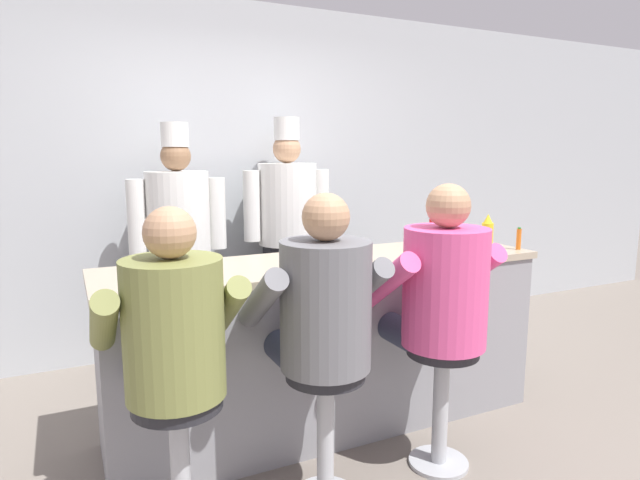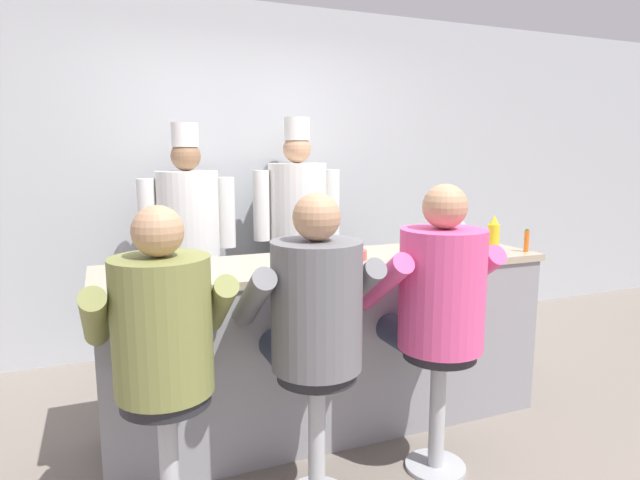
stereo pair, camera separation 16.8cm
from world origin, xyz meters
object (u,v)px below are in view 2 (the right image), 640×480
mustard_bottle_yellow (493,236)px  cook_in_whites_near (189,235)px  breakfast_plate (181,276)px  ketchup_bottle_red (439,233)px  coffee_mug_tan (324,257)px  hot_sauce_bottle_orange (527,241)px  cook_in_whites_far (298,224)px  diner_seated_olive (162,336)px  diner_seated_grey (314,314)px  diner_seated_pink (437,297)px  cereal_bowl (352,255)px  water_pitcher_clear (453,234)px

mustard_bottle_yellow → cook_in_whites_near: size_ratio=0.13×
breakfast_plate → ketchup_bottle_red: bearing=4.0°
coffee_mug_tan → hot_sauce_bottle_orange: bearing=-5.8°
cook_in_whites_near → cook_in_whites_far: (0.85, 0.04, 0.03)m
diner_seated_olive → cook_in_whites_near: cook_in_whites_near is taller
cook_in_whites_far → diner_seated_grey: bearing=-107.8°
breakfast_plate → diner_seated_pink: diner_seated_pink is taller
hot_sauce_bottle_orange → mustard_bottle_yellow: bearing=170.1°
cereal_bowl → coffee_mug_tan: 0.21m
hot_sauce_bottle_orange → coffee_mug_tan: hot_sauce_bottle_orange is taller
diner_seated_olive → cook_in_whites_far: cook_in_whites_far is taller
cereal_bowl → cook_in_whites_near: size_ratio=0.09×
diner_seated_pink → cook_in_whites_far: bearing=91.2°
water_pitcher_clear → cook_in_whites_far: 1.37m
diner_seated_grey → cook_in_whites_near: 1.84m
cook_in_whites_near → cook_in_whites_far: 0.85m
mustard_bottle_yellow → cereal_bowl: 0.86m
cereal_bowl → hot_sauce_bottle_orange: bearing=-9.8°
diner_seated_olive → ketchup_bottle_red: bearing=18.5°
mustard_bottle_yellow → diner_seated_pink: size_ratio=0.16×
coffee_mug_tan → cook_in_whites_near: (-0.51, 1.32, -0.04)m
coffee_mug_tan → cook_in_whites_near: size_ratio=0.07×
cereal_bowl → cook_in_whites_far: size_ratio=0.09×
diner_seated_pink → cook_in_whites_far: size_ratio=0.78×
water_pitcher_clear → diner_seated_pink: size_ratio=0.14×
hot_sauce_bottle_orange → diner_seated_olive: size_ratio=0.10×
ketchup_bottle_red → coffee_mug_tan: 0.76m
breakfast_plate → cereal_bowl: (0.95, 0.12, 0.01)m
ketchup_bottle_red → mustard_bottle_yellow: 0.32m
ketchup_bottle_red → diner_seated_olive: size_ratio=0.18×
water_pitcher_clear → diner_seated_pink: diner_seated_pink is taller
diner_seated_pink → diner_seated_grey: bearing=-179.9°
hot_sauce_bottle_orange → cook_in_whites_near: size_ratio=0.08×
hot_sauce_bottle_orange → breakfast_plate: size_ratio=0.55×
water_pitcher_clear → diner_seated_pink: bearing=-130.8°
coffee_mug_tan → diner_seated_pink: bearing=-52.8°
cook_in_whites_far → hot_sauce_bottle_orange: bearing=-58.1°
coffee_mug_tan → cook_in_whites_near: cook_in_whites_near is taller
cook_in_whites_far → cereal_bowl: bearing=-96.4°
ketchup_bottle_red → coffee_mug_tan: ketchup_bottle_red is taller
cereal_bowl → diner_seated_grey: size_ratio=0.12×
coffee_mug_tan → ketchup_bottle_red: bearing=3.5°
breakfast_plate → coffee_mug_tan: 0.75m
mustard_bottle_yellow → diner_seated_pink: bearing=-148.3°
cereal_bowl → mustard_bottle_yellow: bearing=-9.8°
coffee_mug_tan → diner_seated_pink: (0.38, -0.50, -0.13)m
cook_in_whites_near → breakfast_plate: bearing=-100.1°
breakfast_plate → diner_seated_grey: diner_seated_grey is taller
hot_sauce_bottle_orange → cook_in_whites_far: size_ratio=0.08×
coffee_mug_tan → cereal_bowl: bearing=16.3°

